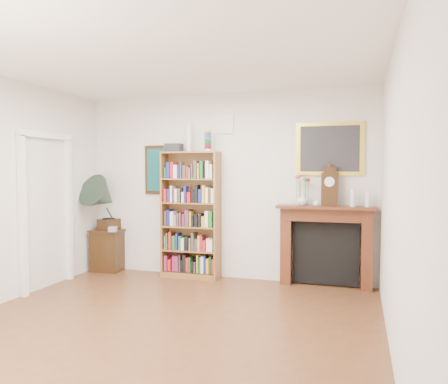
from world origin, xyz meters
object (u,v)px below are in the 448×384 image
(bookshelf, at_px, (190,207))
(mantel_clock, at_px, (330,187))
(side_cabinet, at_px, (107,250))
(fireplace, at_px, (326,239))
(gramophone, at_px, (103,199))
(bottle_right, at_px, (368,200))
(bottle_left, at_px, (353,198))
(cd_stack, at_px, (113,229))
(flower_vase, at_px, (302,199))
(teacup, at_px, (316,204))

(bookshelf, bearing_deg, mantel_clock, -0.46)
(side_cabinet, relative_size, fireplace, 0.49)
(gramophone, distance_m, bottle_right, 4.03)
(bottle_left, height_order, bottle_right, bottle_left)
(fireplace, height_order, gramophone, gramophone)
(gramophone, xyz_separation_m, bottle_left, (3.84, 0.12, 0.08))
(gramophone, relative_size, cd_stack, 7.52)
(gramophone, distance_m, flower_vase, 3.15)
(flower_vase, height_order, bottle_left, bottle_left)
(side_cabinet, distance_m, teacup, 3.45)
(side_cabinet, height_order, bottle_right, bottle_right)
(cd_stack, bearing_deg, bottle_right, 2.88)
(mantel_clock, distance_m, bottle_right, 0.53)
(gramophone, distance_m, mantel_clock, 3.53)
(side_cabinet, xyz_separation_m, bottle_left, (3.83, 0.04, 0.93))
(fireplace, bearing_deg, flower_vase, -175.14)
(gramophone, xyz_separation_m, mantel_clock, (3.52, 0.16, 0.22))
(fireplace, bearing_deg, side_cabinet, -179.64)
(mantel_clock, distance_m, bottle_left, 0.34)
(cd_stack, bearing_deg, bottle_left, 3.06)
(mantel_clock, bearing_deg, bottle_right, -10.09)
(fireplace, relative_size, mantel_clock, 2.55)
(side_cabinet, height_order, mantel_clock, mantel_clock)
(side_cabinet, bearing_deg, bottle_right, -3.12)
(bookshelf, bearing_deg, bottle_right, -1.51)
(mantel_clock, xyz_separation_m, bottle_left, (0.31, -0.03, -0.14))
(mantel_clock, bearing_deg, cd_stack, 177.81)
(bottle_right, bearing_deg, teacup, -175.88)
(bottle_left, bearing_deg, bottle_right, -0.50)
(gramophone, height_order, teacup, gramophone)
(bottle_left, bearing_deg, cd_stack, -176.94)
(gramophone, bearing_deg, teacup, 14.48)
(bookshelf, height_order, cd_stack, bookshelf)
(flower_vase, relative_size, bottle_left, 0.68)
(cd_stack, height_order, teacup, teacup)
(cd_stack, relative_size, mantel_clock, 0.22)
(side_cabinet, relative_size, flower_vase, 4.12)
(fireplace, bearing_deg, cd_stack, -176.77)
(gramophone, bearing_deg, bottle_right, 14.97)
(fireplace, relative_size, teacup, 16.96)
(teacup, bearing_deg, gramophone, -178.76)
(cd_stack, relative_size, bottle_right, 0.60)
(fireplace, bearing_deg, mantel_clock, -34.10)
(cd_stack, distance_m, flower_vase, 2.99)
(side_cabinet, xyz_separation_m, teacup, (3.34, -0.01, 0.84))
(cd_stack, height_order, bottle_left, bottle_left)
(bottle_left, bearing_deg, bookshelf, -179.64)
(fireplace, xyz_separation_m, cd_stack, (-3.26, -0.26, 0.04))
(bookshelf, height_order, bottle_left, bookshelf)
(flower_vase, distance_m, bottle_right, 0.88)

